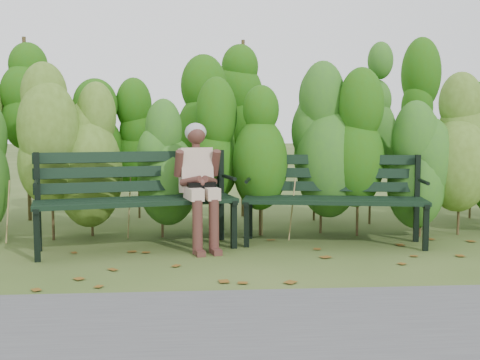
{
  "coord_description": "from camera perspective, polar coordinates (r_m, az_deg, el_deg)",
  "views": [
    {
      "loc": [
        -0.41,
        -5.16,
        1.27
      ],
      "look_at": [
        0.0,
        0.35,
        0.75
      ],
      "focal_mm": 42.0,
      "sensor_mm": 36.0,
      "label": 1
    }
  ],
  "objects": [
    {
      "name": "ground",
      "position": [
        5.33,
        0.28,
        -8.4
      ],
      "size": [
        80.0,
        80.0,
        0.0
      ],
      "primitive_type": "plane",
      "color": "#2E4717"
    },
    {
      "name": "footpath",
      "position": [
        3.25,
        3.47,
        -17.54
      ],
      "size": [
        60.0,
        2.5,
        0.01
      ],
      "primitive_type": "cube",
      "color": "#474749",
      "rests_on": "ground"
    },
    {
      "name": "hedge_band",
      "position": [
        7.04,
        -0.91,
        5.27
      ],
      "size": [
        11.04,
        1.67,
        2.42
      ],
      "color": "#47381E",
      "rests_on": "ground"
    },
    {
      "name": "leaf_litter",
      "position": [
        5.31,
        7.2,
        -8.47
      ],
      "size": [
        6.0,
        2.16,
        0.01
      ],
      "color": "brown",
      "rests_on": "ground"
    },
    {
      "name": "bench_left",
      "position": [
        5.99,
        -10.58,
        -1.14
      ],
      "size": [
        2.14,
        1.12,
        1.02
      ],
      "color": "black",
      "rests_on": "ground"
    },
    {
      "name": "bench_right",
      "position": [
        6.25,
        9.45,
        -1.12
      ],
      "size": [
        2.02,
        0.95,
        0.97
      ],
      "color": "black",
      "rests_on": "ground"
    },
    {
      "name": "seated_woman",
      "position": [
        5.89,
        -4.22,
        0.43
      ],
      "size": [
        0.52,
        0.76,
        1.32
      ],
      "color": "#BEA792",
      "rests_on": "ground"
    }
  ]
}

